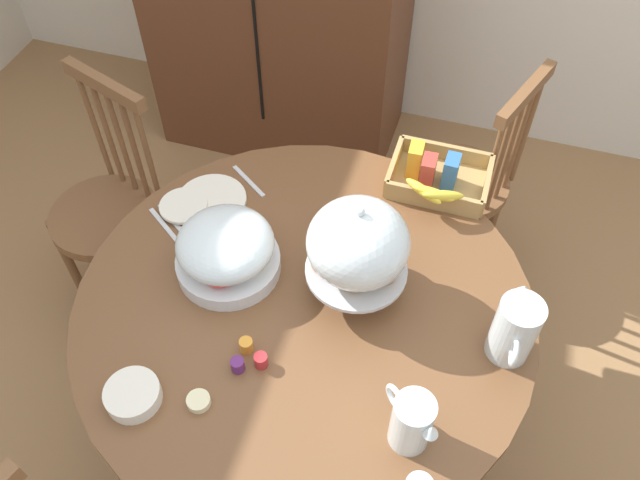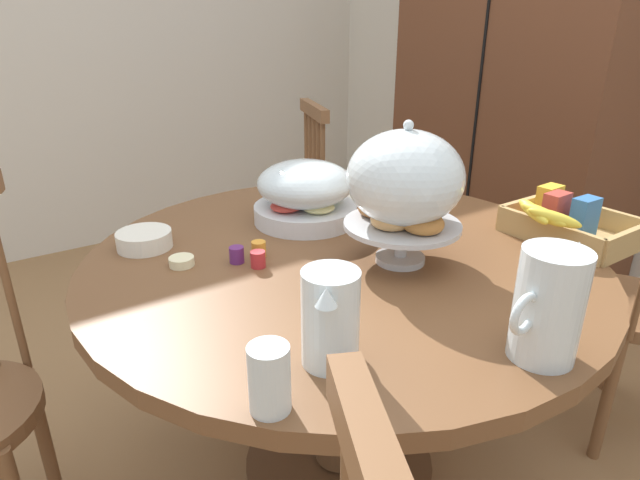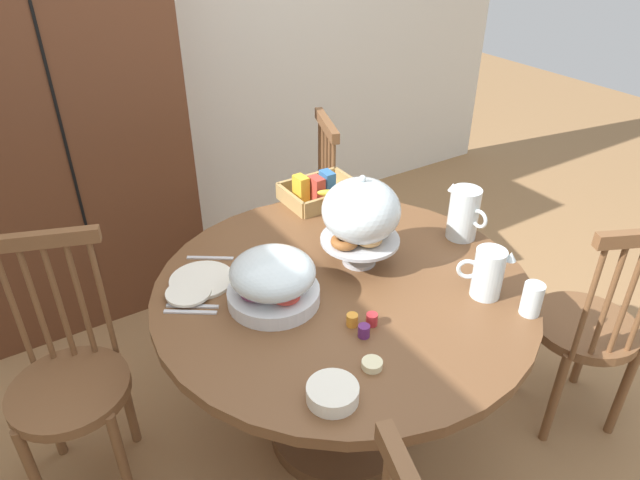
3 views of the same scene
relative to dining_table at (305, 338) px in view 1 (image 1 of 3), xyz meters
name	(u,v)px [view 1 (image 1 of 3)]	position (x,y,z in m)	size (l,w,h in m)	color
ground_plane	(330,428)	(0.09, -0.02, -0.55)	(10.00, 10.00, 0.00)	#997047
dining_table	(305,338)	(0.00, 0.00, 0.00)	(1.29, 1.29, 0.74)	brown
windsor_chair_by_cabinet	(462,184)	(0.35, 0.88, -0.09)	(0.43, 0.43, 0.97)	brown
windsor_chair_facing_door	(110,212)	(-0.88, 0.35, -0.09)	(0.43, 0.43, 0.97)	brown
pastry_stand_with_dome	(358,246)	(0.12, 0.08, 0.39)	(0.28, 0.28, 0.34)	silver
fruit_platter_covered	(226,250)	(-0.24, 0.05, 0.28)	(0.30, 0.30, 0.18)	silver
orange_juice_pitcher	(514,332)	(0.56, 0.02, 0.29)	(0.11, 0.20, 0.20)	silver
milk_pitcher	(411,423)	(0.36, -0.30, 0.27)	(0.15, 0.14, 0.17)	silver
cereal_basket	(436,177)	(0.26, 0.55, 0.24)	(0.32, 0.30, 0.12)	tan
china_plate_large	(212,200)	(-0.40, 0.28, 0.20)	(0.22, 0.22, 0.01)	white
china_plate_small	(183,206)	(-0.47, 0.22, 0.21)	(0.15, 0.15, 0.01)	white
cereal_bowl	(133,395)	(-0.31, -0.40, 0.22)	(0.14, 0.14, 0.04)	white
butter_dish	(199,401)	(-0.16, -0.37, 0.21)	(0.06, 0.06, 0.02)	beige
jam_jar_strawberry	(261,360)	(-0.05, -0.22, 0.21)	(0.04, 0.04, 0.04)	#B7282D
jam_jar_apricot	(246,345)	(-0.10, -0.19, 0.21)	(0.04, 0.04, 0.04)	orange
jam_jar_grape	(238,365)	(-0.10, -0.25, 0.21)	(0.04, 0.04, 0.04)	#5B2366
table_knife	(173,221)	(-0.48, 0.16, 0.20)	(0.17, 0.01, 0.01)	silver
dinner_fork	(164,226)	(-0.50, 0.14, 0.20)	(0.17, 0.01, 0.01)	silver
soup_spoon	(249,181)	(-0.32, 0.39, 0.20)	(0.17, 0.01, 0.01)	silver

